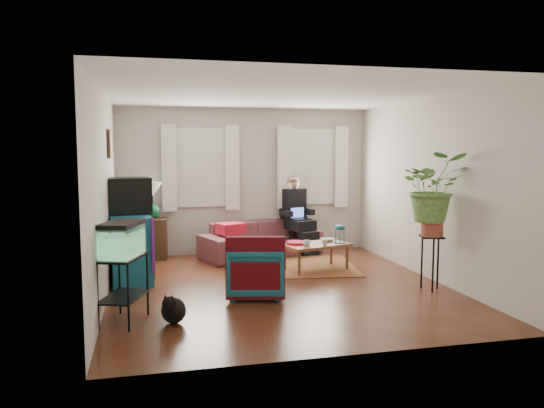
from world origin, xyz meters
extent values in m
cube|color=#4F2B14|center=(0.00, 0.00, 0.00)|extent=(4.50, 5.00, 0.01)
cube|color=white|center=(0.00, 0.00, 2.60)|extent=(4.50, 5.00, 0.01)
cube|color=silver|center=(0.00, 2.50, 1.30)|extent=(4.50, 0.01, 2.60)
cube|color=silver|center=(0.00, -2.50, 1.30)|extent=(4.50, 0.01, 2.60)
cube|color=silver|center=(-2.25, 0.00, 1.30)|extent=(0.01, 5.00, 2.60)
cube|color=silver|center=(2.25, 0.00, 1.30)|extent=(0.01, 5.00, 2.60)
cube|color=white|center=(-0.80, 2.48, 1.55)|extent=(1.08, 0.04, 1.38)
cube|color=white|center=(1.25, 2.48, 1.55)|extent=(1.08, 0.04, 1.38)
cube|color=white|center=(-0.80, 2.40, 1.55)|extent=(1.36, 0.06, 1.50)
cube|color=white|center=(1.25, 2.40, 1.55)|extent=(1.36, 0.06, 1.50)
cube|color=#3D2616|center=(-2.21, 0.85, 1.95)|extent=(0.04, 0.32, 0.40)
cube|color=maroon|center=(0.49, 1.13, 0.01)|extent=(2.19, 1.84, 0.01)
imported|color=brown|center=(0.19, 2.05, 0.41)|extent=(2.26, 1.48, 0.82)
cube|color=#3B2916|center=(-1.65, 2.33, 0.35)|extent=(0.51, 0.51, 0.69)
cube|color=#105A65|center=(-1.99, 0.80, 0.48)|extent=(0.66, 1.13, 0.96)
cube|color=black|center=(-1.98, 0.91, 1.22)|extent=(0.65, 0.60, 0.51)
cube|color=black|center=(-2.00, -1.07, 0.37)|extent=(0.56, 0.74, 0.73)
cube|color=#7FD899|center=(-2.00, -1.07, 0.93)|extent=(0.51, 0.67, 0.39)
ellipsoid|color=black|center=(-1.48, -1.23, 0.17)|extent=(0.38, 0.47, 0.35)
imported|color=#135375|center=(-0.39, -0.36, 0.36)|extent=(0.83, 0.80, 0.73)
cube|color=#9E0A0A|center=(-0.45, -0.64, 0.51)|extent=(0.75, 0.32, 0.60)
cube|color=brown|center=(0.80, 0.82, 0.21)|extent=(1.12, 0.81, 0.42)
imported|color=white|center=(0.61, 0.67, 0.46)|extent=(0.14, 0.14, 0.09)
imported|color=beige|center=(0.89, 0.67, 0.46)|extent=(0.11, 0.11, 0.09)
imported|color=white|center=(1.04, 0.99, 0.44)|extent=(0.25, 0.25, 0.05)
cylinder|color=#B21414|center=(0.50, 0.88, 0.44)|extent=(0.39, 0.39, 0.04)
cube|color=black|center=(1.94, -0.62, 0.37)|extent=(0.39, 0.39, 0.73)
imported|color=#599947|center=(1.94, -0.62, 1.24)|extent=(1.01, 0.93, 0.93)
camera|label=1|loc=(-1.72, -6.90, 1.89)|focal=35.00mm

